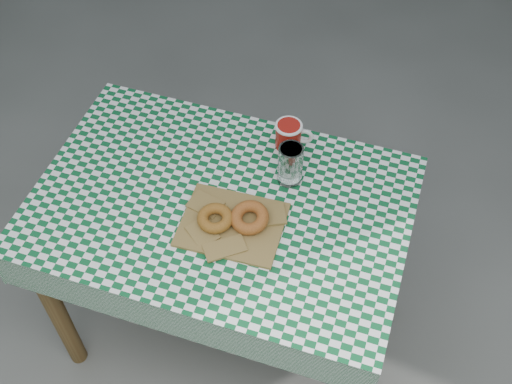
% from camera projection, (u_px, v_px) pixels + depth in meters
% --- Properties ---
extents(ground, '(60.00, 60.00, 0.00)m').
position_uv_depth(ground, '(241.00, 364.00, 2.36)').
color(ground, '#4F4F4A').
rests_on(ground, ground).
extents(table, '(1.16, 0.84, 0.75)m').
position_uv_depth(table, '(225.00, 272.00, 2.17)').
color(table, brown).
rests_on(table, ground).
extents(tablecloth, '(1.18, 0.86, 0.01)m').
position_uv_depth(tablecloth, '(220.00, 204.00, 1.88)').
color(tablecloth, '#0C5027').
rests_on(tablecloth, table).
extents(paper_bag, '(0.32, 0.27, 0.02)m').
position_uv_depth(paper_bag, '(232.00, 224.00, 1.82)').
color(paper_bag, olive).
rests_on(paper_bag, tablecloth).
extents(bagel_front, '(0.14, 0.14, 0.03)m').
position_uv_depth(bagel_front, '(215.00, 218.00, 1.80)').
color(bagel_front, '#9C6120').
rests_on(bagel_front, paper_bag).
extents(bagel_back, '(0.14, 0.14, 0.03)m').
position_uv_depth(bagel_back, '(250.00, 218.00, 1.80)').
color(bagel_back, '#A35D21').
rests_on(bagel_back, paper_bag).
extents(coffee_mug, '(0.20, 0.20, 0.09)m').
position_uv_depth(coffee_mug, '(288.00, 135.00, 1.99)').
color(coffee_mug, '#931009').
rests_on(coffee_mug, tablecloth).
extents(drinking_glass, '(0.08, 0.08, 0.13)m').
position_uv_depth(drinking_glass, '(290.00, 164.00, 1.88)').
color(drinking_glass, silver).
rests_on(drinking_glass, tablecloth).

